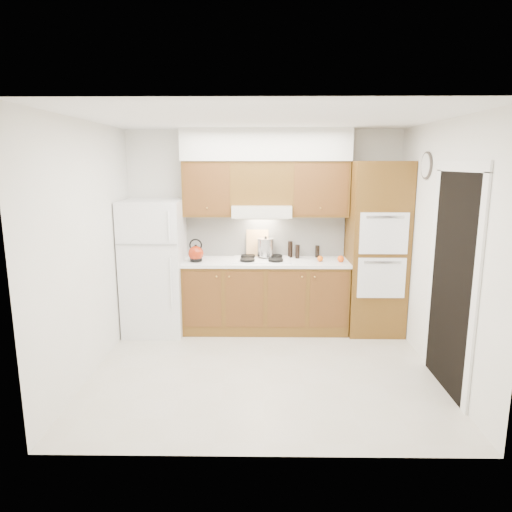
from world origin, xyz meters
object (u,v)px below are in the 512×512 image
(fridge, at_px, (155,267))
(stock_pot, at_px, (266,247))
(kettle, at_px, (196,253))
(oven_cabinet, at_px, (376,249))

(fridge, relative_size, stock_pot, 7.55)
(stock_pot, bearing_deg, kettle, -165.81)
(fridge, xyz_separation_m, oven_cabinet, (2.85, 0.03, 0.24))
(kettle, bearing_deg, oven_cabinet, -16.33)
(fridge, distance_m, stock_pot, 1.46)
(oven_cabinet, distance_m, kettle, 2.30)
(oven_cabinet, relative_size, kettle, 11.36)
(fridge, relative_size, oven_cabinet, 0.78)
(fridge, distance_m, oven_cabinet, 2.86)
(fridge, bearing_deg, oven_cabinet, 0.70)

